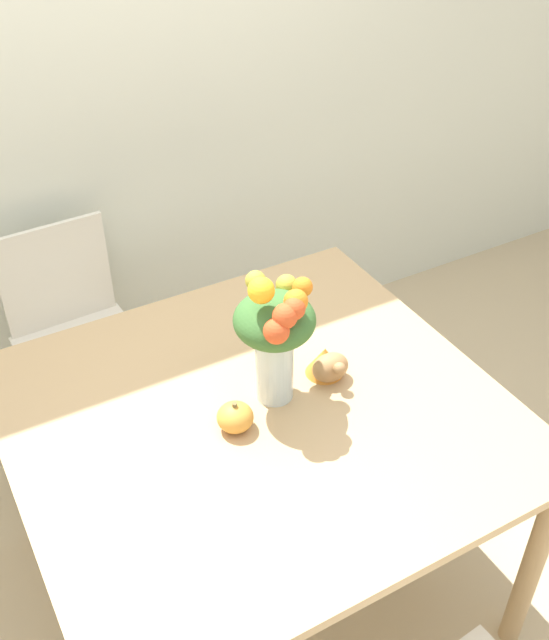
{
  "coord_description": "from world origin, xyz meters",
  "views": [
    {
      "loc": [
        -0.66,
        -1.27,
        2.15
      ],
      "look_at": [
        0.07,
        0.03,
        1.02
      ],
      "focal_mm": 42.0,
      "sensor_mm": 36.0,
      "label": 1
    }
  ],
  "objects_px": {
    "pumpkin": "(235,417)",
    "dining_chair_near_window": "(77,339)",
    "flower_vase": "(275,332)",
    "turkey_figurine": "(327,363)"
  },
  "relations": [
    {
      "from": "flower_vase",
      "to": "dining_chair_near_window",
      "type": "relative_size",
      "value": 0.47
    },
    {
      "from": "flower_vase",
      "to": "pumpkin",
      "type": "distance_m",
      "value": 0.24
    },
    {
      "from": "flower_vase",
      "to": "turkey_figurine",
      "type": "distance_m",
      "value": 0.24
    },
    {
      "from": "flower_vase",
      "to": "turkey_figurine",
      "type": "xyz_separation_m",
      "value": [
        0.16,
        0.0,
        -0.17
      ]
    },
    {
      "from": "pumpkin",
      "to": "dining_chair_near_window",
      "type": "bearing_deg",
      "value": 100.08
    },
    {
      "from": "flower_vase",
      "to": "pumpkin",
      "type": "bearing_deg",
      "value": -159.21
    },
    {
      "from": "turkey_figurine",
      "to": "dining_chair_near_window",
      "type": "xyz_separation_m",
      "value": [
        -0.48,
        0.9,
        -0.35
      ]
    },
    {
      "from": "turkey_figurine",
      "to": "dining_chair_near_window",
      "type": "distance_m",
      "value": 1.08
    },
    {
      "from": "pumpkin",
      "to": "dining_chair_near_window",
      "type": "relative_size",
      "value": 0.11
    },
    {
      "from": "pumpkin",
      "to": "dining_chair_near_window",
      "type": "xyz_separation_m",
      "value": [
        -0.17,
        0.96,
        -0.35
      ]
    }
  ]
}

